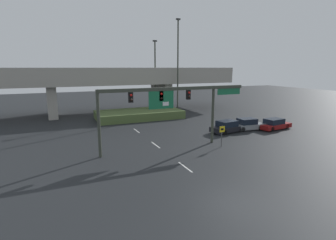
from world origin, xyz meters
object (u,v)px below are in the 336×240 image
(parked_sedan_mid_right, at_px, (248,125))
(parked_sedan_far_right, at_px, (274,124))
(speed_limit_sign, at_px, (222,133))
(highway_light_pole_near, at_px, (178,65))
(signal_gantry, at_px, (171,99))
(highway_light_pole_far, at_px, (155,75))
(parked_sedan_near_right, at_px, (228,127))

(parked_sedan_mid_right, relative_size, parked_sedan_far_right, 0.91)
(speed_limit_sign, relative_size, parked_sedan_mid_right, 0.50)
(parked_sedan_far_right, bearing_deg, parked_sedan_mid_right, 155.27)
(highway_light_pole_near, height_order, parked_sedan_far_right, highway_light_pole_near)
(speed_limit_sign, distance_m, parked_sedan_far_right, 11.49)
(signal_gantry, relative_size, highway_light_pole_far, 1.23)
(signal_gantry, height_order, highway_light_pole_near, highway_light_pole_near)
(speed_limit_sign, height_order, parked_sedan_near_right, speed_limit_sign)
(highway_light_pole_near, height_order, parked_sedan_near_right, highway_light_pole_near)
(parked_sedan_mid_right, bearing_deg, speed_limit_sign, -141.58)
(parked_sedan_near_right, bearing_deg, parked_sedan_far_right, -18.82)
(signal_gantry, relative_size, speed_limit_sign, 6.99)
(speed_limit_sign, bearing_deg, highway_light_pole_near, 77.06)
(signal_gantry, bearing_deg, parked_sedan_far_right, 7.33)
(highway_light_pole_near, height_order, highway_light_pole_far, highway_light_pole_near)
(speed_limit_sign, xyz_separation_m, highway_light_pole_far, (1.16, 21.74, 5.14))
(parked_sedan_near_right, xyz_separation_m, parked_sedan_mid_right, (3.16, 0.05, 0.01))
(signal_gantry, bearing_deg, highway_light_pole_far, 73.44)
(speed_limit_sign, distance_m, highway_light_pole_far, 22.37)
(signal_gantry, height_order, highway_light_pole_far, highway_light_pole_far)
(parked_sedan_near_right, bearing_deg, speed_limit_sign, -140.82)
(speed_limit_sign, xyz_separation_m, parked_sedan_far_right, (10.83, 3.75, -0.78))
(parked_sedan_near_right, distance_m, parked_sedan_far_right, 6.66)
(speed_limit_sign, relative_size, highway_light_pole_near, 0.14)
(highway_light_pole_far, bearing_deg, highway_light_pole_near, -29.82)
(highway_light_pole_far, distance_m, parked_sedan_near_right, 18.17)
(highway_light_pole_near, relative_size, parked_sedan_mid_right, 3.63)
(signal_gantry, height_order, parked_sedan_mid_right, signal_gantry)
(parked_sedan_mid_right, xyz_separation_m, parked_sedan_far_right, (3.41, -1.13, -0.04))
(parked_sedan_mid_right, distance_m, parked_sedan_far_right, 3.60)
(speed_limit_sign, height_order, parked_sedan_mid_right, speed_limit_sign)
(highway_light_pole_far, bearing_deg, speed_limit_sign, -93.05)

